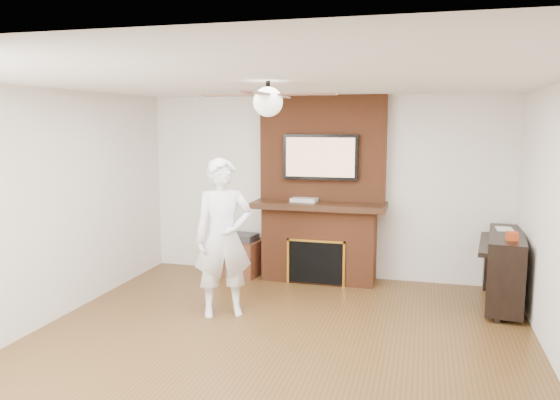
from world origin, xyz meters
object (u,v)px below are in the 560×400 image
(side_table, at_px, (242,256))
(piano, at_px, (505,267))
(fireplace, at_px, (320,207))
(person, at_px, (223,238))

(side_table, xyz_separation_m, piano, (3.39, -0.48, 0.19))
(piano, bearing_deg, side_table, 178.67)
(fireplace, bearing_deg, side_table, -176.51)
(side_table, bearing_deg, piano, 0.58)
(person, distance_m, side_table, 1.74)
(person, relative_size, side_table, 2.99)
(fireplace, distance_m, piano, 2.41)
(person, xyz_separation_m, piano, (3.06, 1.12, -0.41))
(fireplace, relative_size, piano, 1.84)
(fireplace, xyz_separation_m, piano, (2.29, -0.55, -0.53))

